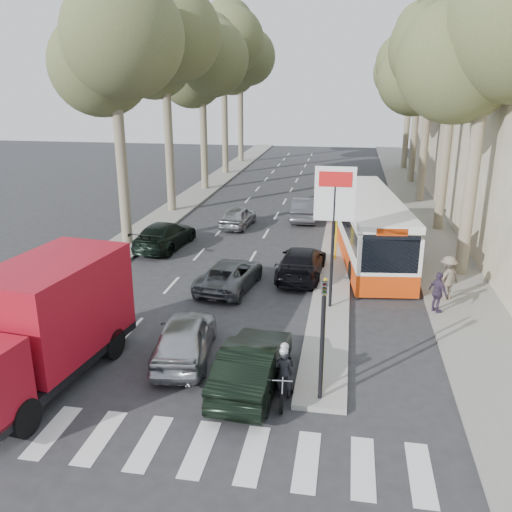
{
  "coord_description": "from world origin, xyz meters",
  "views": [
    {
      "loc": [
        3.73,
        -14.69,
        8.55
      ],
      "look_at": [
        0.09,
        6.37,
        1.6
      ],
      "focal_mm": 38.0,
      "sensor_mm": 36.0,
      "label": 1
    }
  ],
  "objects_px": {
    "red_truck": "(43,323)",
    "motorcycle": "(284,372)",
    "dark_hatchback": "(253,364)",
    "silver_hatchback": "(185,337)",
    "city_bus": "(368,225)"
  },
  "relations": [
    {
      "from": "dark_hatchback",
      "to": "motorcycle",
      "type": "distance_m",
      "value": 1.0
    },
    {
      "from": "red_truck",
      "to": "motorcycle",
      "type": "relative_size",
      "value": 3.62
    },
    {
      "from": "dark_hatchback",
      "to": "red_truck",
      "type": "bearing_deg",
      "value": 9.82
    },
    {
      "from": "red_truck",
      "to": "city_bus",
      "type": "xyz_separation_m",
      "value": [
        9.6,
        13.88,
        -0.23
      ]
    },
    {
      "from": "silver_hatchback",
      "to": "motorcycle",
      "type": "distance_m",
      "value": 3.77
    },
    {
      "from": "red_truck",
      "to": "silver_hatchback",
      "type": "bearing_deg",
      "value": 35.95
    },
    {
      "from": "motorcycle",
      "to": "red_truck",
      "type": "bearing_deg",
      "value": 179.58
    },
    {
      "from": "city_bus",
      "to": "dark_hatchback",
      "type": "bearing_deg",
      "value": -111.89
    },
    {
      "from": "red_truck",
      "to": "city_bus",
      "type": "distance_m",
      "value": 16.88
    },
    {
      "from": "silver_hatchback",
      "to": "city_bus",
      "type": "relative_size",
      "value": 0.35
    },
    {
      "from": "dark_hatchback",
      "to": "motorcycle",
      "type": "bearing_deg",
      "value": 166.19
    },
    {
      "from": "silver_hatchback",
      "to": "dark_hatchback",
      "type": "bearing_deg",
      "value": 143.95
    },
    {
      "from": "silver_hatchback",
      "to": "motorcycle",
      "type": "xyz_separation_m",
      "value": [
        3.4,
        -1.63,
        0.01
      ]
    },
    {
      "from": "dark_hatchback",
      "to": "city_bus",
      "type": "relative_size",
      "value": 0.37
    },
    {
      "from": "dark_hatchback",
      "to": "motorcycle",
      "type": "height_order",
      "value": "motorcycle"
    }
  ]
}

